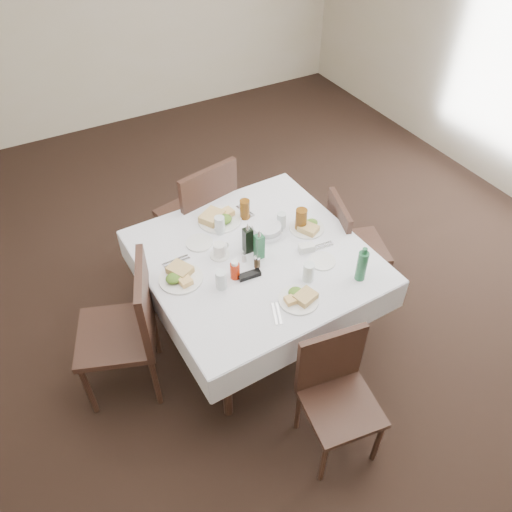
# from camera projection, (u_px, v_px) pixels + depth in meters

# --- Properties ---
(ground_plane) EXTENTS (7.00, 7.00, 0.00)m
(ground_plane) POSITION_uv_depth(u_px,v_px,m) (251.00, 314.00, 3.86)
(ground_plane) COLOR black
(room_shell) EXTENTS (6.04, 7.04, 2.80)m
(room_shell) POSITION_uv_depth(u_px,v_px,m) (249.00, 108.00, 2.69)
(room_shell) COLOR beige
(room_shell) RESTS_ON ground
(dining_table) EXTENTS (1.44, 1.44, 0.76)m
(dining_table) POSITION_uv_depth(u_px,v_px,m) (255.00, 263.00, 3.29)
(dining_table) COLOR black
(dining_table) RESTS_ON ground
(chair_north) EXTENTS (0.58, 0.58, 1.03)m
(chair_north) POSITION_uv_depth(u_px,v_px,m) (202.00, 212.00, 3.85)
(chair_north) COLOR black
(chair_north) RESTS_ON ground
(chair_south) EXTENTS (0.46, 0.46, 0.85)m
(chair_south) POSITION_uv_depth(u_px,v_px,m) (336.00, 388.00, 2.83)
(chair_south) COLOR black
(chair_south) RESTS_ON ground
(chair_east) EXTENTS (0.52, 0.52, 0.87)m
(chair_east) POSITION_uv_depth(u_px,v_px,m) (348.00, 242.00, 3.73)
(chair_east) COLOR black
(chair_east) RESTS_ON ground
(chair_west) EXTENTS (0.61, 0.61, 1.01)m
(chair_west) POSITION_uv_depth(u_px,v_px,m) (130.00, 324.00, 3.05)
(chair_west) COLOR black
(chair_west) RESTS_ON ground
(meal_north) EXTENTS (0.31, 0.31, 0.07)m
(meal_north) POSITION_uv_depth(u_px,v_px,m) (219.00, 218.00, 3.47)
(meal_north) COLOR white
(meal_north) RESTS_ON dining_table
(meal_south) EXTENTS (0.24, 0.24, 0.05)m
(meal_south) POSITION_uv_depth(u_px,v_px,m) (299.00, 297.00, 2.93)
(meal_south) COLOR white
(meal_south) RESTS_ON dining_table
(meal_east) EXTENTS (0.24, 0.24, 0.05)m
(meal_east) POSITION_uv_depth(u_px,v_px,m) (308.00, 227.00, 3.41)
(meal_east) COLOR white
(meal_east) RESTS_ON dining_table
(meal_west) EXTENTS (0.27, 0.27, 0.06)m
(meal_west) POSITION_uv_depth(u_px,v_px,m) (180.00, 276.00, 3.06)
(meal_west) COLOR white
(meal_west) RESTS_ON dining_table
(side_plate_a) EXTENTS (0.18, 0.18, 0.01)m
(side_plate_a) POSITION_uv_depth(u_px,v_px,m) (199.00, 243.00, 3.31)
(side_plate_a) COLOR white
(side_plate_a) RESTS_ON dining_table
(side_plate_b) EXTENTS (0.17, 0.17, 0.01)m
(side_plate_b) POSITION_uv_depth(u_px,v_px,m) (322.00, 261.00, 3.18)
(side_plate_b) COLOR white
(side_plate_b) RESTS_ON dining_table
(water_n) EXTENTS (0.07, 0.07, 0.13)m
(water_n) POSITION_uv_depth(u_px,v_px,m) (220.00, 225.00, 3.35)
(water_n) COLOR silver
(water_n) RESTS_ON dining_table
(water_s) EXTENTS (0.07, 0.07, 0.13)m
(water_s) POSITION_uv_depth(u_px,v_px,m) (309.00, 272.00, 3.02)
(water_s) COLOR silver
(water_s) RESTS_ON dining_table
(water_e) EXTENTS (0.06, 0.06, 0.11)m
(water_e) POSITION_uv_depth(u_px,v_px,m) (281.00, 220.00, 3.40)
(water_e) COLOR silver
(water_e) RESTS_ON dining_table
(water_w) EXTENTS (0.07, 0.07, 0.12)m
(water_w) POSITION_uv_depth(u_px,v_px,m) (221.00, 280.00, 2.98)
(water_w) COLOR silver
(water_w) RESTS_ON dining_table
(iced_tea_a) EXTENTS (0.07, 0.07, 0.15)m
(iced_tea_a) POSITION_uv_depth(u_px,v_px,m) (245.00, 209.00, 3.47)
(iced_tea_a) COLOR brown
(iced_tea_a) RESTS_ON dining_table
(iced_tea_b) EXTENTS (0.08, 0.08, 0.16)m
(iced_tea_b) POSITION_uv_depth(u_px,v_px,m) (301.00, 220.00, 3.36)
(iced_tea_b) COLOR brown
(iced_tea_b) RESTS_ON dining_table
(bread_basket) EXTENTS (0.21, 0.21, 0.07)m
(bread_basket) POSITION_uv_depth(u_px,v_px,m) (267.00, 230.00, 3.36)
(bread_basket) COLOR silver
(bread_basket) RESTS_ON dining_table
(oil_cruet_dark) EXTENTS (0.06, 0.06, 0.23)m
(oil_cruet_dark) POSITION_uv_depth(u_px,v_px,m) (248.00, 239.00, 3.19)
(oil_cruet_dark) COLOR black
(oil_cruet_dark) RESTS_ON dining_table
(oil_cruet_green) EXTENTS (0.05, 0.05, 0.23)m
(oil_cruet_green) POSITION_uv_depth(u_px,v_px,m) (259.00, 246.00, 3.15)
(oil_cruet_green) COLOR #26673F
(oil_cruet_green) RESTS_ON dining_table
(ketchup_bottle) EXTENTS (0.06, 0.06, 0.13)m
(ketchup_bottle) POSITION_uv_depth(u_px,v_px,m) (235.00, 270.00, 3.04)
(ketchup_bottle) COLOR #B82207
(ketchup_bottle) RESTS_ON dining_table
(salt_shaker) EXTENTS (0.03, 0.03, 0.07)m
(salt_shaker) POSITION_uv_depth(u_px,v_px,m) (244.00, 257.00, 3.17)
(salt_shaker) COLOR white
(salt_shaker) RESTS_ON dining_table
(pepper_shaker) EXTENTS (0.04, 0.04, 0.09)m
(pepper_shaker) POSITION_uv_depth(u_px,v_px,m) (257.00, 262.00, 3.12)
(pepper_shaker) COLOR #382A17
(pepper_shaker) RESTS_ON dining_table
(coffee_mug) EXTENTS (0.14, 0.13, 0.10)m
(coffee_mug) POSITION_uv_depth(u_px,v_px,m) (220.00, 250.00, 3.20)
(coffee_mug) COLOR white
(coffee_mug) RESTS_ON dining_table
(sunglasses) EXTENTS (0.15, 0.06, 0.03)m
(sunglasses) POSITION_uv_depth(u_px,v_px,m) (249.00, 275.00, 3.07)
(sunglasses) COLOR black
(sunglasses) RESTS_ON dining_table
(green_bottle) EXTENTS (0.06, 0.06, 0.25)m
(green_bottle) POSITION_uv_depth(u_px,v_px,m) (362.00, 265.00, 3.00)
(green_bottle) COLOR #26673F
(green_bottle) RESTS_ON dining_table
(sugar_caddy) EXTENTS (0.11, 0.08, 0.05)m
(sugar_caddy) POSITION_uv_depth(u_px,v_px,m) (307.00, 248.00, 3.24)
(sugar_caddy) COLOR white
(sugar_caddy) RESTS_ON dining_table
(cutlery_n) EXTENTS (0.07, 0.17, 0.01)m
(cutlery_n) POSITION_uv_depth(u_px,v_px,m) (245.00, 211.00, 3.56)
(cutlery_n) COLOR silver
(cutlery_n) RESTS_ON dining_table
(cutlery_s) EXTENTS (0.10, 0.17, 0.01)m
(cutlery_s) POSITION_uv_depth(u_px,v_px,m) (277.00, 314.00, 2.86)
(cutlery_s) COLOR silver
(cutlery_s) RESTS_ON dining_table
(cutlery_e) EXTENTS (0.18, 0.06, 0.01)m
(cutlery_e) POSITION_uv_depth(u_px,v_px,m) (320.00, 247.00, 3.28)
(cutlery_e) COLOR silver
(cutlery_e) RESTS_ON dining_table
(cutlery_w) EXTENTS (0.18, 0.05, 0.01)m
(cutlery_w) POSITION_uv_depth(u_px,v_px,m) (176.00, 261.00, 3.18)
(cutlery_w) COLOR silver
(cutlery_w) RESTS_ON dining_table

